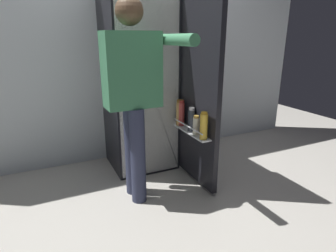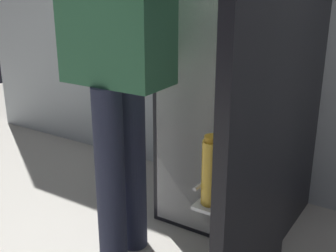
% 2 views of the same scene
% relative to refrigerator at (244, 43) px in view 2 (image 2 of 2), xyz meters
% --- Properties ---
extents(refrigerator, '(0.66, 1.18, 1.78)m').
position_rel_refrigerator_xyz_m(refrigerator, '(0.00, 0.00, 0.00)').
color(refrigerator, black).
rests_on(refrigerator, ground_plane).
extents(person, '(0.51, 0.71, 1.56)m').
position_rel_refrigerator_xyz_m(person, '(-0.27, -0.55, 0.04)').
color(person, '#2D334C').
rests_on(person, ground_plane).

